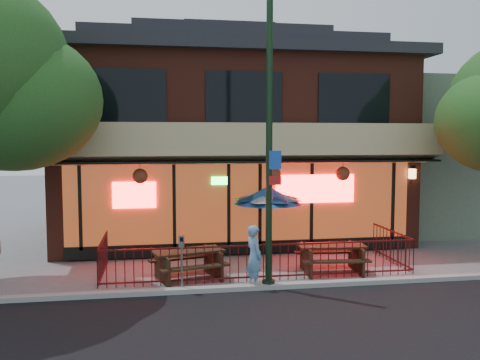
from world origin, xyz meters
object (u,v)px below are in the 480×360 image
object	(u,v)px
pedestrian	(254,257)
patio_umbrella	(268,195)
picnic_table_left	(188,260)
street_light	(269,162)
picnic_table_right	(331,254)
parking_meter_near	(182,254)

from	to	relation	value
pedestrian	patio_umbrella	bearing A→B (deg)	-38.16
patio_umbrella	picnic_table_left	bearing A→B (deg)	-146.07
street_light	picnic_table_left	world-z (taller)	street_light
picnic_table_right	patio_umbrella	xyz separation A→B (m)	(-1.44, 1.67, 1.49)
patio_umbrella	parking_meter_near	distance (m)	4.07
street_light	picnic_table_left	bearing A→B (deg)	150.24
picnic_table_left	parking_meter_near	world-z (taller)	parking_meter_near
street_light	pedestrian	xyz separation A→B (m)	(-0.36, 0.05, -2.36)
picnic_table_right	parking_meter_near	xyz separation A→B (m)	(-4.19, -1.13, 0.42)
parking_meter_near	picnic_table_right	bearing A→B (deg)	15.10
pedestrian	picnic_table_right	bearing A→B (deg)	-84.69
picnic_table_right	picnic_table_left	bearing A→B (deg)	-179.58
picnic_table_left	parking_meter_near	bearing A→B (deg)	-101.54
street_light	patio_umbrella	distance (m)	3.09
parking_meter_near	picnic_table_left	bearing A→B (deg)	78.46
street_light	parking_meter_near	bearing A→B (deg)	179.93
street_light	pedestrian	bearing A→B (deg)	171.64
parking_meter_near	pedestrian	bearing A→B (deg)	1.61
street_light	picnic_table_left	distance (m)	3.45
patio_umbrella	street_light	bearing A→B (deg)	-102.04
picnic_table_right	pedestrian	bearing A→B (deg)	-155.73
picnic_table_left	picnic_table_right	size ratio (longest dim) A/B	1.10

